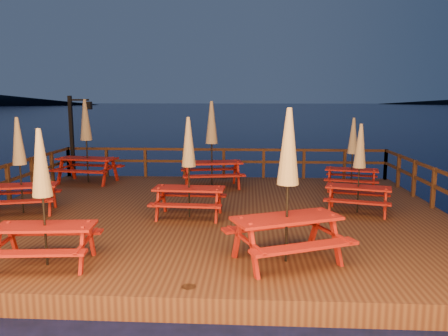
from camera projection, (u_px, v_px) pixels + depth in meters
The scene contains 13 objects.
ground at pixel (213, 226), 11.43m from camera, with size 500.00×500.00×0.00m, color black.
deck at pixel (213, 219), 11.40m from camera, with size 12.00×10.00×0.40m, color #422215.
deck_piles at pixel (213, 237), 11.48m from camera, with size 11.44×9.44×1.40m.
railing at pixel (218, 171), 13.00m from camera, with size 11.80×9.75×1.10m.
lamp_post at pixel (76, 129), 15.87m from camera, with size 0.85×0.18×3.00m.
picnic_table_0 at pixel (43, 196), 7.52m from camera, with size 1.82×1.55×2.42m.
picnic_table_1 at pixel (288, 184), 7.67m from camera, with size 2.40×2.23×2.76m.
picnic_table_2 at pixel (352, 153), 13.75m from camera, with size 1.88×1.67×2.31m.
picnic_table_3 at pixel (212, 143), 14.22m from camera, with size 2.25×1.98×2.82m.
picnic_table_4 at pixel (189, 166), 10.63m from camera, with size 1.79×1.50×2.47m.
picnic_table_5 at pixel (20, 164), 11.00m from camera, with size 2.03×1.81×2.45m.
picnic_table_6 at pixel (359, 167), 11.06m from camera, with size 1.90×1.70×2.28m.
picnic_table_7 at pixel (86, 140), 15.03m from camera, with size 2.24×1.94×2.88m.
Camera 1 is at (0.93, -11.01, 3.32)m, focal length 35.00 mm.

